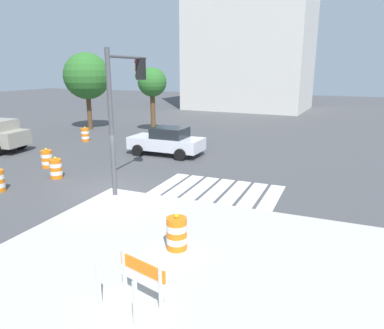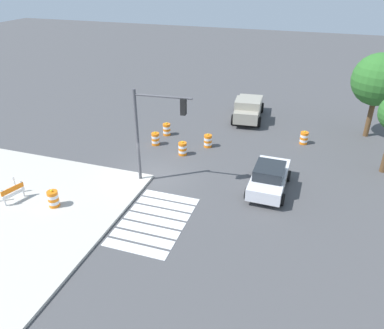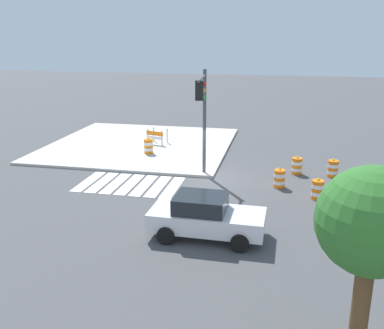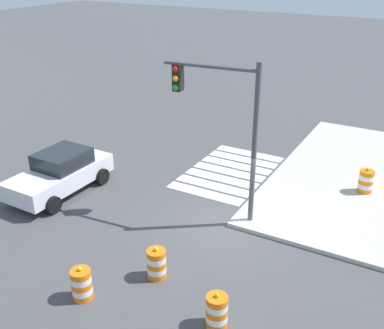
{
  "view_description": "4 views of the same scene",
  "coord_description": "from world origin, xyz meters",
  "px_view_note": "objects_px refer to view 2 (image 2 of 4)",
  "views": [
    {
      "loc": [
        8.57,
        -11.88,
        4.94
      ],
      "look_at": [
        2.34,
        3.04,
        0.65
      ],
      "focal_mm": 34.12,
      "sensor_mm": 36.0,
      "label": 1
    },
    {
      "loc": [
        17.92,
        8.49,
        11.51
      ],
      "look_at": [
        0.82,
        2.74,
        1.77
      ],
      "focal_mm": 34.93,
      "sensor_mm": 36.0,
      "label": 2
    },
    {
      "loc": [
        -3.43,
        21.74,
        7.42
      ],
      "look_at": [
        0.69,
        2.15,
        1.38
      ],
      "focal_mm": 40.97,
      "sensor_mm": 36.0,
      "label": 3
    },
    {
      "loc": [
        -12.51,
        -5.63,
        8.65
      ],
      "look_at": [
        1.75,
        2.36,
        1.13
      ],
      "focal_mm": 43.45,
      "sensor_mm": 36.0,
      "label": 4
    }
  ],
  "objects_px": {
    "construction_barricade": "(11,191)",
    "traffic_light_pole": "(156,121)",
    "sports_car": "(269,177)",
    "traffic_barrel_on_sidewalk": "(53,199)",
    "traffic_barrel_crosswalk_end": "(208,141)",
    "traffic_barrel_far_curb": "(155,139)",
    "pickup_truck": "(248,109)",
    "street_tree_streetside_mid": "(379,80)",
    "traffic_barrel_near_corner": "(183,149)",
    "traffic_barrel_median_near": "(167,129)",
    "traffic_barrel_median_far": "(304,138)"
  },
  "relations": [
    {
      "from": "traffic_light_pole",
      "to": "pickup_truck",
      "type": "bearing_deg",
      "value": 165.64
    },
    {
      "from": "traffic_light_pole",
      "to": "traffic_barrel_on_sidewalk",
      "type": "bearing_deg",
      "value": -44.95
    },
    {
      "from": "construction_barricade",
      "to": "traffic_barrel_crosswalk_end",
      "type": "bearing_deg",
      "value": 141.57
    },
    {
      "from": "traffic_barrel_crosswalk_end",
      "to": "traffic_barrel_median_near",
      "type": "xyz_separation_m",
      "value": [
        -1.01,
        -3.55,
        0.0
      ]
    },
    {
      "from": "pickup_truck",
      "to": "traffic_barrel_median_near",
      "type": "relative_size",
      "value": 5.21
    },
    {
      "from": "traffic_barrel_median_near",
      "to": "street_tree_streetside_mid",
      "type": "xyz_separation_m",
      "value": [
        -4.66,
        14.33,
        3.83
      ]
    },
    {
      "from": "sports_car",
      "to": "pickup_truck",
      "type": "xyz_separation_m",
      "value": [
        -10.49,
        -3.26,
        0.16
      ]
    },
    {
      "from": "pickup_truck",
      "to": "traffic_barrel_far_curb",
      "type": "height_order",
      "value": "pickup_truck"
    },
    {
      "from": "traffic_barrel_near_corner",
      "to": "traffic_barrel_median_near",
      "type": "bearing_deg",
      "value": -140.53
    },
    {
      "from": "pickup_truck",
      "to": "construction_barricade",
      "type": "bearing_deg",
      "value": -30.83
    },
    {
      "from": "traffic_barrel_median_far",
      "to": "traffic_barrel_on_sidewalk",
      "type": "distance_m",
      "value": 17.38
    },
    {
      "from": "traffic_barrel_near_corner",
      "to": "construction_barricade",
      "type": "distance_m",
      "value": 10.77
    },
    {
      "from": "traffic_barrel_median_far",
      "to": "street_tree_streetside_mid",
      "type": "bearing_deg",
      "value": 124.14
    },
    {
      "from": "sports_car",
      "to": "traffic_barrel_crosswalk_end",
      "type": "distance_m",
      "value": 6.6
    },
    {
      "from": "traffic_barrel_far_curb",
      "to": "traffic_light_pole",
      "type": "relative_size",
      "value": 0.19
    },
    {
      "from": "sports_car",
      "to": "traffic_barrel_on_sidewalk",
      "type": "distance_m",
      "value": 11.84
    },
    {
      "from": "traffic_barrel_median_near",
      "to": "traffic_barrel_crosswalk_end",
      "type": "bearing_deg",
      "value": 74.16
    },
    {
      "from": "traffic_barrel_median_near",
      "to": "street_tree_streetside_mid",
      "type": "relative_size",
      "value": 0.17
    },
    {
      "from": "traffic_barrel_far_curb",
      "to": "street_tree_streetside_mid",
      "type": "bearing_deg",
      "value": 114.32
    },
    {
      "from": "traffic_barrel_near_corner",
      "to": "traffic_barrel_median_near",
      "type": "height_order",
      "value": "same"
    },
    {
      "from": "sports_car",
      "to": "traffic_barrel_median_far",
      "type": "bearing_deg",
      "value": 168.09
    },
    {
      "from": "traffic_barrel_crosswalk_end",
      "to": "traffic_barrel_median_near",
      "type": "height_order",
      "value": "same"
    },
    {
      "from": "sports_car",
      "to": "traffic_light_pole",
      "type": "xyz_separation_m",
      "value": [
        1.3,
        -6.28,
        3.1
      ]
    },
    {
      "from": "construction_barricade",
      "to": "traffic_light_pole",
      "type": "bearing_deg",
      "value": 123.68
    },
    {
      "from": "sports_car",
      "to": "traffic_barrel_on_sidewalk",
      "type": "xyz_separation_m",
      "value": [
        5.5,
        -10.48,
        -0.21
      ]
    },
    {
      "from": "sports_car",
      "to": "traffic_barrel_near_corner",
      "type": "relative_size",
      "value": 4.25
    },
    {
      "from": "traffic_barrel_far_curb",
      "to": "traffic_light_pole",
      "type": "distance_m",
      "value": 6.36
    },
    {
      "from": "traffic_light_pole",
      "to": "street_tree_streetside_mid",
      "type": "bearing_deg",
      "value": 133.04
    },
    {
      "from": "traffic_barrel_median_near",
      "to": "traffic_barrel_on_sidewalk",
      "type": "height_order",
      "value": "traffic_barrel_on_sidewalk"
    },
    {
      "from": "pickup_truck",
      "to": "traffic_barrel_crosswalk_end",
      "type": "bearing_deg",
      "value": -15.16
    },
    {
      "from": "traffic_barrel_crosswalk_end",
      "to": "construction_barricade",
      "type": "xyz_separation_m",
      "value": [
        10.13,
        -8.04,
        0.27
      ]
    },
    {
      "from": "traffic_barrel_on_sidewalk",
      "to": "street_tree_streetside_mid",
      "type": "bearing_deg",
      "value": 133.57
    },
    {
      "from": "sports_car",
      "to": "street_tree_streetside_mid",
      "type": "distance_m",
      "value": 12.15
    },
    {
      "from": "traffic_barrel_near_corner",
      "to": "traffic_barrel_median_near",
      "type": "xyz_separation_m",
      "value": [
        -2.76,
        -2.27,
        0.0
      ]
    },
    {
      "from": "traffic_barrel_far_curb",
      "to": "traffic_barrel_median_far",
      "type": "bearing_deg",
      "value": 109.48
    },
    {
      "from": "traffic_barrel_crosswalk_end",
      "to": "street_tree_streetside_mid",
      "type": "relative_size",
      "value": 0.17
    },
    {
      "from": "traffic_barrel_near_corner",
      "to": "traffic_barrel_far_curb",
      "type": "distance_m",
      "value": 2.55
    },
    {
      "from": "traffic_barrel_near_corner",
      "to": "traffic_light_pole",
      "type": "relative_size",
      "value": 0.19
    },
    {
      "from": "sports_car",
      "to": "traffic_barrel_on_sidewalk",
      "type": "bearing_deg",
      "value": -62.3
    },
    {
      "from": "traffic_barrel_median_far",
      "to": "street_tree_streetside_mid",
      "type": "relative_size",
      "value": 0.17
    },
    {
      "from": "traffic_barrel_crosswalk_end",
      "to": "street_tree_streetside_mid",
      "type": "distance_m",
      "value": 12.77
    },
    {
      "from": "traffic_barrel_far_curb",
      "to": "traffic_barrel_on_sidewalk",
      "type": "height_order",
      "value": "traffic_barrel_on_sidewalk"
    },
    {
      "from": "pickup_truck",
      "to": "traffic_barrel_median_far",
      "type": "xyz_separation_m",
      "value": [
        3.41,
        4.76,
        -0.52
      ]
    },
    {
      "from": "sports_car",
      "to": "street_tree_streetside_mid",
      "type": "height_order",
      "value": "street_tree_streetside_mid"
    },
    {
      "from": "traffic_barrel_near_corner",
      "to": "traffic_barrel_far_curb",
      "type": "xyz_separation_m",
      "value": [
        -0.89,
        -2.38,
        0.0
      ]
    },
    {
      "from": "traffic_barrel_crosswalk_end",
      "to": "traffic_barrel_far_curb",
      "type": "xyz_separation_m",
      "value": [
        0.86,
        -3.66,
        0.0
      ]
    },
    {
      "from": "traffic_barrel_far_curb",
      "to": "construction_barricade",
      "type": "xyz_separation_m",
      "value": [
        9.27,
        -4.38,
        0.27
      ]
    },
    {
      "from": "traffic_barrel_on_sidewalk",
      "to": "traffic_barrel_median_far",
      "type": "bearing_deg",
      "value": 136.43
    },
    {
      "from": "pickup_truck",
      "to": "traffic_barrel_far_curb",
      "type": "xyz_separation_m",
      "value": [
        6.97,
        -5.31,
        -0.52
      ]
    },
    {
      "from": "sports_car",
      "to": "construction_barricade",
      "type": "xyz_separation_m",
      "value": [
        5.74,
        -12.96,
        -0.09
      ]
    }
  ]
}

